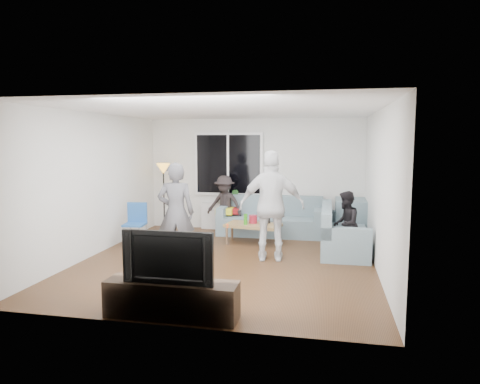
% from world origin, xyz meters
% --- Properties ---
extents(floor, '(5.00, 5.50, 0.04)m').
position_xyz_m(floor, '(0.00, 0.00, -0.02)').
color(floor, '#56351C').
rests_on(floor, ground).
extents(ceiling, '(5.00, 5.50, 0.04)m').
position_xyz_m(ceiling, '(0.00, 0.00, 2.62)').
color(ceiling, white).
rests_on(ceiling, ground).
extents(wall_back, '(5.00, 0.04, 2.60)m').
position_xyz_m(wall_back, '(0.00, 2.77, 1.30)').
color(wall_back, silver).
rests_on(wall_back, ground).
extents(wall_front, '(5.00, 0.04, 2.60)m').
position_xyz_m(wall_front, '(0.00, -2.77, 1.30)').
color(wall_front, silver).
rests_on(wall_front, ground).
extents(wall_left, '(0.04, 5.50, 2.60)m').
position_xyz_m(wall_left, '(-2.52, 0.00, 1.30)').
color(wall_left, silver).
rests_on(wall_left, ground).
extents(wall_right, '(0.04, 5.50, 2.60)m').
position_xyz_m(wall_right, '(2.52, 0.00, 1.30)').
color(wall_right, silver).
rests_on(wall_right, ground).
extents(window_frame, '(1.62, 0.06, 1.47)m').
position_xyz_m(window_frame, '(-0.60, 2.69, 1.55)').
color(window_frame, white).
rests_on(window_frame, wall_back).
extents(window_glass, '(1.50, 0.02, 1.35)m').
position_xyz_m(window_glass, '(-0.60, 2.65, 1.55)').
color(window_glass, black).
rests_on(window_glass, window_frame).
extents(window_mullion, '(0.05, 0.03, 1.35)m').
position_xyz_m(window_mullion, '(-0.60, 2.64, 1.55)').
color(window_mullion, white).
rests_on(window_mullion, window_frame).
extents(radiator, '(1.30, 0.12, 0.62)m').
position_xyz_m(radiator, '(-0.60, 2.65, 0.31)').
color(radiator, silver).
rests_on(radiator, floor).
extents(potted_plant, '(0.22, 0.19, 0.34)m').
position_xyz_m(potted_plant, '(-0.44, 2.62, 0.79)').
color(potted_plant, '#295C25').
rests_on(potted_plant, radiator).
extents(vase, '(0.18, 0.18, 0.17)m').
position_xyz_m(vase, '(-0.82, 2.62, 0.70)').
color(vase, silver).
rests_on(vase, radiator).
extents(sofa_back_section, '(2.30, 0.85, 0.85)m').
position_xyz_m(sofa_back_section, '(0.45, 2.27, 0.42)').
color(sofa_back_section, slate).
rests_on(sofa_back_section, floor).
extents(sofa_right_section, '(2.00, 0.85, 0.85)m').
position_xyz_m(sofa_right_section, '(2.02, 1.17, 0.42)').
color(sofa_right_section, slate).
rests_on(sofa_right_section, floor).
extents(sofa_corner, '(0.85, 0.85, 0.85)m').
position_xyz_m(sofa_corner, '(2.29, 2.27, 0.42)').
color(sofa_corner, slate).
rests_on(sofa_corner, floor).
extents(cushion_yellow, '(0.38, 0.32, 0.14)m').
position_xyz_m(cushion_yellow, '(-0.58, 2.25, 0.51)').
color(cushion_yellow, yellow).
rests_on(cushion_yellow, sofa_back_section).
extents(cushion_red, '(0.40, 0.34, 0.13)m').
position_xyz_m(cushion_red, '(-0.44, 2.33, 0.51)').
color(cushion_red, maroon).
rests_on(cushion_red, sofa_back_section).
extents(coffee_table, '(1.19, 0.78, 0.40)m').
position_xyz_m(coffee_table, '(0.21, 1.42, 0.20)').
color(coffee_table, olive).
rests_on(coffee_table, floor).
extents(pitcher, '(0.17, 0.17, 0.17)m').
position_xyz_m(pitcher, '(0.20, 1.48, 0.49)').
color(pitcher, maroon).
rests_on(pitcher, coffee_table).
extents(side_chair, '(0.44, 0.44, 0.86)m').
position_xyz_m(side_chair, '(-2.05, 0.67, 0.43)').
color(side_chair, '#2559A3').
rests_on(side_chair, floor).
extents(floor_lamp, '(0.32, 0.32, 1.56)m').
position_xyz_m(floor_lamp, '(-2.05, 2.26, 0.78)').
color(floor_lamp, '#F9AA2F').
rests_on(floor_lamp, floor).
extents(player_left, '(0.70, 0.54, 1.73)m').
position_xyz_m(player_left, '(-0.86, -0.21, 0.86)').
color(player_left, '#454449').
rests_on(player_left, floor).
extents(player_right, '(1.18, 0.61, 1.93)m').
position_xyz_m(player_right, '(0.75, 0.21, 0.96)').
color(player_right, silver).
rests_on(player_right, floor).
extents(spectator_right, '(0.53, 0.64, 1.19)m').
position_xyz_m(spectator_right, '(2.02, 0.73, 0.60)').
color(spectator_right, black).
rests_on(spectator_right, floor).
extents(spectator_back, '(0.92, 0.64, 1.31)m').
position_xyz_m(spectator_back, '(-0.60, 2.30, 0.65)').
color(spectator_back, black).
rests_on(spectator_back, floor).
extents(tv_console, '(1.60, 0.40, 0.44)m').
position_xyz_m(tv_console, '(-0.10, -2.50, 0.22)').
color(tv_console, '#322519').
rests_on(tv_console, floor).
extents(television, '(1.09, 0.14, 0.63)m').
position_xyz_m(television, '(-0.10, -2.50, 0.75)').
color(television, black).
rests_on(television, tv_console).
extents(bottle_b, '(0.08, 0.08, 0.22)m').
position_xyz_m(bottle_b, '(0.07, 1.30, 0.51)').
color(bottle_b, '#2B8518').
rests_on(bottle_b, coffee_table).
extents(bottle_e, '(0.07, 0.07, 0.19)m').
position_xyz_m(bottle_e, '(0.51, 1.55, 0.50)').
color(bottle_e, black).
rests_on(bottle_e, coffee_table).
extents(bottle_d, '(0.07, 0.07, 0.24)m').
position_xyz_m(bottle_d, '(0.43, 1.33, 0.52)').
color(bottle_d, orange).
rests_on(bottle_d, coffee_table).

